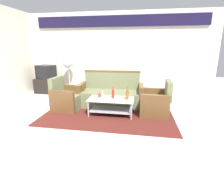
{
  "coord_description": "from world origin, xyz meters",
  "views": [
    {
      "loc": [
        0.76,
        -3.0,
        1.65
      ],
      "look_at": [
        0.13,
        0.85,
        0.65
      ],
      "focal_mm": 27.09,
      "sensor_mm": 36.0,
      "label": 1
    }
  ],
  "objects": [
    {
      "name": "tv_stand",
      "position": [
        -2.54,
        2.55,
        0.26
      ],
      "size": [
        0.8,
        0.5,
        0.52
      ],
      "primitive_type": "cube",
      "color": "black",
      "rests_on": "ground"
    },
    {
      "name": "ground_plane",
      "position": [
        0.0,
        0.0,
        0.0
      ],
      "size": [
        14.0,
        14.0,
        0.0
      ],
      "primitive_type": "plane",
      "color": "beige"
    },
    {
      "name": "cup",
      "position": [
        -0.21,
        0.97,
        0.46
      ],
      "size": [
        0.08,
        0.08,
        0.1
      ],
      "primitive_type": "cylinder",
      "color": "red",
      "rests_on": "coffee_table"
    },
    {
      "name": "television",
      "position": [
        -2.54,
        2.55,
        0.76
      ],
      "size": [
        0.7,
        0.59,
        0.48
      ],
      "rotation": [
        0.0,
        0.0,
        2.86
      ],
      "color": "black",
      "rests_on": "tv_stand"
    },
    {
      "name": "armchair_left",
      "position": [
        -1.14,
        1.08,
        0.29
      ],
      "size": [
        0.74,
        0.8,
        0.85
      ],
      "rotation": [
        0.0,
        0.0,
        -1.63
      ],
      "color": "#6B704C",
      "rests_on": "rug"
    },
    {
      "name": "wall_back",
      "position": [
        0.0,
        3.05,
        1.48
      ],
      "size": [
        6.52,
        0.19,
        2.8
      ],
      "color": "silver",
      "rests_on": "ground"
    },
    {
      "name": "bottle_clear",
      "position": [
        -0.08,
        0.72,
        0.5
      ],
      "size": [
        0.06,
        0.06,
        0.24
      ],
      "color": "silver",
      "rests_on": "coffee_table"
    },
    {
      "name": "couch",
      "position": [
        -0.01,
        1.56,
        0.32
      ],
      "size": [
        1.82,
        0.79,
        0.96
      ],
      "rotation": [
        0.0,
        0.0,
        3.17
      ],
      "color": "#6B704C",
      "rests_on": "rug"
    },
    {
      "name": "armchair_right",
      "position": [
        1.19,
        1.08,
        0.29
      ],
      "size": [
        0.74,
        0.79,
        0.85
      ],
      "rotation": [
        0.0,
        0.0,
        1.52
      ],
      "color": "#6B704C",
      "rests_on": "rug"
    },
    {
      "name": "bottle_brown",
      "position": [
        0.49,
        0.89,
        0.53
      ],
      "size": [
        0.07,
        0.07,
        0.31
      ],
      "color": "brown",
      "rests_on": "coffee_table"
    },
    {
      "name": "bottle_red",
      "position": [
        0.14,
        0.94,
        0.52
      ],
      "size": [
        0.07,
        0.07,
        0.29
      ],
      "color": "red",
      "rests_on": "coffee_table"
    },
    {
      "name": "coffee_table",
      "position": [
        0.1,
        0.89,
        0.27
      ],
      "size": [
        1.1,
        0.6,
        0.4
      ],
      "color": "silver",
      "rests_on": "rug"
    },
    {
      "name": "rug",
      "position": [
        0.03,
        0.95,
        0.01
      ],
      "size": [
        3.15,
        2.01,
        0.01
      ],
      "primitive_type": "cube",
      "color": "#511E19",
      "rests_on": "ground"
    },
    {
      "name": "pedestal_fan",
      "position": [
        -1.7,
        2.6,
        1.01
      ],
      "size": [
        0.36,
        0.36,
        1.27
      ],
      "color": "#2D2D33",
      "rests_on": "ground"
    }
  ]
}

